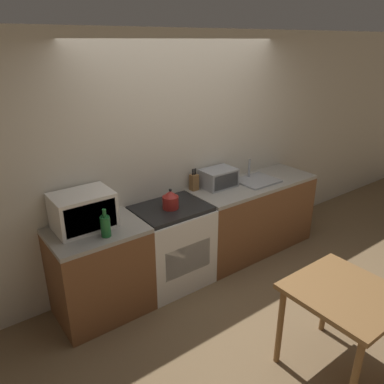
% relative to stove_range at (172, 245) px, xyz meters
% --- Properties ---
extents(ground_plane, '(16.00, 16.00, 0.00)m').
position_rel_stove_range_xyz_m(ground_plane, '(0.39, -0.71, -0.45)').
color(ground_plane, brown).
extents(wall_back, '(10.00, 0.06, 2.60)m').
position_rel_stove_range_xyz_m(wall_back, '(0.39, 0.34, 0.85)').
color(wall_back, beige).
rests_on(wall_back, ground_plane).
extents(counter_left_run, '(0.86, 0.62, 0.90)m').
position_rel_stove_range_xyz_m(counter_left_run, '(-0.81, 0.00, 0.00)').
color(counter_left_run, brown).
rests_on(counter_left_run, ground_plane).
extents(counter_right_run, '(1.64, 0.62, 0.90)m').
position_rel_stove_range_xyz_m(counter_right_run, '(1.20, 0.00, 0.00)').
color(counter_right_run, brown).
rests_on(counter_right_run, ground_plane).
extents(stove_range, '(0.77, 0.62, 0.90)m').
position_rel_stove_range_xyz_m(stove_range, '(0.00, 0.00, 0.00)').
color(stove_range, silver).
rests_on(stove_range, ground_plane).
extents(kettle, '(0.16, 0.16, 0.21)m').
position_rel_stove_range_xyz_m(kettle, '(-0.02, -0.02, 0.55)').
color(kettle, maroon).
rests_on(kettle, stove_range).
extents(microwave, '(0.53, 0.38, 0.33)m').
position_rel_stove_range_xyz_m(microwave, '(-0.87, 0.10, 0.62)').
color(microwave, silver).
rests_on(microwave, counter_left_run).
extents(bottle, '(0.09, 0.09, 0.26)m').
position_rel_stove_range_xyz_m(bottle, '(-0.79, -0.17, 0.55)').
color(bottle, '#1E662D').
rests_on(bottle, counter_left_run).
extents(knife_block, '(0.08, 0.08, 0.25)m').
position_rel_stove_range_xyz_m(knife_block, '(0.48, 0.23, 0.55)').
color(knife_block, brown).
rests_on(knife_block, counter_right_run).
extents(toaster_oven, '(0.40, 0.28, 0.21)m').
position_rel_stove_range_xyz_m(toaster_oven, '(0.77, 0.15, 0.56)').
color(toaster_oven, '#999BA0').
rests_on(toaster_oven, counter_right_run).
extents(sink_basin, '(0.47, 0.41, 0.24)m').
position_rel_stove_range_xyz_m(sink_basin, '(1.25, 0.01, 0.47)').
color(sink_basin, '#999BA0').
rests_on(sink_basin, counter_right_run).
extents(dining_table, '(0.74, 0.77, 0.76)m').
position_rel_stove_range_xyz_m(dining_table, '(0.38, -1.77, 0.20)').
color(dining_table, brown).
rests_on(dining_table, ground_plane).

